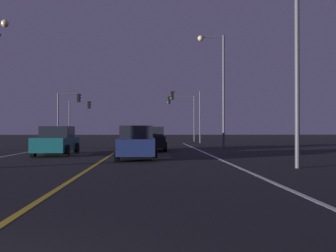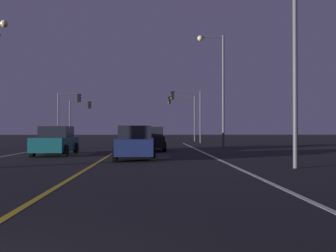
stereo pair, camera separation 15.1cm
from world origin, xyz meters
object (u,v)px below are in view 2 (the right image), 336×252
street_lamp_right_near (280,44)px  street_lamp_right_far (218,78)px  traffic_light_near_right (186,104)px  traffic_light_near_left (69,106)px  car_ahead_far (151,139)px  car_oncoming (56,141)px  traffic_light_far_right (182,108)px  traffic_light_far_left (80,111)px  car_lead_same_lane (136,143)px

street_lamp_right_near → street_lamp_right_far: bearing=-90.6°
traffic_light_near_right → traffic_light_near_left: size_ratio=1.06×
traffic_light_near_left → traffic_light_near_right: bearing=-0.0°
traffic_light_near_left → car_ahead_far: bearing=-57.5°
car_oncoming → traffic_light_far_right: bearing=158.7°
traffic_light_far_left → traffic_light_far_right: bearing=-0.0°
street_lamp_right_near → car_ahead_far: bearing=-66.9°
car_ahead_far → traffic_light_far_right: size_ratio=0.75×
car_lead_same_lane → street_lamp_right_far: street_lamp_right_far is taller
traffic_light_far_left → street_lamp_right_near: (14.00, -31.63, 1.10)m
car_lead_same_lane → traffic_light_near_left: size_ratio=0.79×
traffic_light_near_left → street_lamp_right_far: (14.28, -11.68, 1.57)m
car_lead_same_lane → traffic_light_far_right: (4.54, 26.95, 3.42)m
car_oncoming → traffic_light_near_right: traffic_light_near_right is taller
car_ahead_far → car_oncoming: size_ratio=1.00×
car_oncoming → street_lamp_right_near: (10.68, -7.65, 4.04)m
car_oncoming → street_lamp_right_near: 13.74m
car_lead_same_lane → traffic_light_near_left: bearing=21.1°
car_lead_same_lane → street_lamp_right_near: bearing=-128.7°
traffic_light_near_right → street_lamp_right_far: 11.84m
traffic_light_near_right → traffic_light_far_left: (-12.74, 5.50, -0.52)m
traffic_light_near_right → car_ahead_far: bearing=75.0°
street_lamp_right_near → street_lamp_right_far: (0.14, 14.45, 0.73)m
car_oncoming → street_lamp_right_near: street_lamp_right_near is taller
car_oncoming → traffic_light_far_left: 24.39m
traffic_light_far_right → traffic_light_near_right: bearing=90.5°
traffic_light_near_right → street_lamp_right_far: street_lamp_right_far is taller
car_lead_same_lane → traffic_light_near_right: size_ratio=0.74×
car_ahead_far → street_lamp_right_far: 7.51m
car_ahead_far → traffic_light_near_left: (-9.06, 14.21, 3.20)m
car_lead_same_lane → traffic_light_far_left: 28.31m
street_lamp_right_far → traffic_light_far_left: bearing=-50.5°
car_ahead_far → traffic_light_far_left: traffic_light_far_left is taller
traffic_light_far_right → street_lamp_right_near: bearing=92.4°
traffic_light_far_left → street_lamp_right_far: 22.33m
traffic_light_far_left → street_lamp_right_far: (14.14, -17.18, 1.83)m
traffic_light_near_right → traffic_light_near_left: 12.87m
car_ahead_far → street_lamp_right_far: (5.22, 2.53, 4.77)m
car_ahead_far → traffic_light_far_left: 21.83m
car_lead_same_lane → traffic_light_far_left: bearing=16.8°
car_lead_same_lane → street_lamp_right_far: bearing=-31.5°
car_lead_same_lane → traffic_light_near_left: traffic_light_near_left is taller
traffic_light_near_right → traffic_light_far_right: 5.50m
car_ahead_far → traffic_light_near_right: 15.11m
car_lead_same_lane → traffic_light_near_left: (-8.28, 21.45, 3.20)m
car_lead_same_lane → car_oncoming: bearing=58.4°
car_oncoming → traffic_light_near_left: 19.07m
traffic_light_near_left → street_lamp_right_near: bearing=-61.6°
car_oncoming → traffic_light_far_right: traffic_light_far_right is taller
car_oncoming → traffic_light_far_left: (-3.33, 23.98, 2.94)m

